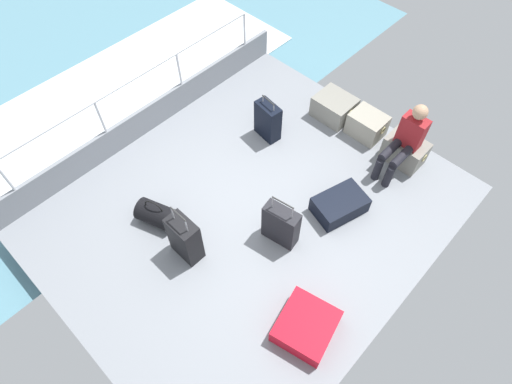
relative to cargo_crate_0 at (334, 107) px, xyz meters
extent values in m
cube|color=gray|center=(0.30, -2.16, -0.21)|extent=(4.40, 5.20, 0.06)
cube|color=gray|center=(-1.87, -2.16, 0.05)|extent=(0.06, 5.20, 0.45)
cylinder|color=silver|center=(-1.87, -4.24, 0.32)|extent=(0.04, 0.04, 1.00)
cylinder|color=silver|center=(-1.87, -2.86, 0.32)|extent=(0.04, 0.04, 1.00)
cylinder|color=silver|center=(-1.87, -1.47, 0.32)|extent=(0.04, 0.04, 1.00)
cylinder|color=silver|center=(-1.87, -0.08, 0.32)|extent=(0.04, 0.04, 1.00)
cylinder|color=silver|center=(-1.87, -2.16, 0.82)|extent=(0.04, 4.16, 0.04)
plane|color=#598C9E|center=(-6.90, -2.16, -0.53)|extent=(12.00, 12.00, 0.00)
cube|color=white|center=(-3.30, -2.16, -0.52)|extent=(2.40, 7.28, 0.01)
cube|color=gray|center=(0.00, 0.00, 0.00)|extent=(0.58, 0.50, 0.35)
torus|color=tan|center=(-0.30, 0.00, 0.07)|extent=(0.02, 0.12, 0.12)
torus|color=tan|center=(0.30, 0.00, 0.07)|extent=(0.02, 0.12, 0.12)
cube|color=#9E9989|center=(0.60, 0.03, 0.01)|extent=(0.52, 0.41, 0.37)
torus|color=tan|center=(0.33, 0.03, 0.08)|extent=(0.02, 0.12, 0.12)
torus|color=tan|center=(0.87, 0.03, 0.08)|extent=(0.02, 0.12, 0.12)
cube|color=gray|center=(1.29, -0.02, 0.02)|extent=(0.57, 0.38, 0.39)
torus|color=tan|center=(0.99, -0.02, 0.09)|extent=(0.02, 0.12, 0.12)
torus|color=tan|center=(1.59, -0.02, 0.09)|extent=(0.02, 0.12, 0.12)
cube|color=maroon|center=(1.29, -0.07, 0.45)|extent=(0.34, 0.20, 0.48)
sphere|color=tan|center=(1.29, -0.07, 0.81)|extent=(0.20, 0.20, 0.20)
cylinder|color=black|center=(1.38, -0.37, 0.25)|extent=(0.12, 0.40, 0.12)
cylinder|color=black|center=(1.38, -0.57, 0.02)|extent=(0.11, 0.11, 0.39)
cylinder|color=black|center=(1.20, -0.37, 0.25)|extent=(0.12, 0.40, 0.12)
cylinder|color=black|center=(1.20, -0.57, 0.02)|extent=(0.11, 0.11, 0.39)
cube|color=black|center=(1.16, -1.37, -0.05)|extent=(0.62, 0.78, 0.25)
cube|color=green|center=(1.26, -1.04, -0.01)|extent=(0.05, 0.02, 0.08)
cube|color=black|center=(0.17, -3.19, 0.16)|extent=(0.40, 0.23, 0.68)
cylinder|color=#A5A8AD|center=(0.05, -3.19, 0.61)|extent=(0.02, 0.02, 0.22)
cylinder|color=#A5A8AD|center=(0.29, -3.19, 0.61)|extent=(0.02, 0.02, 0.22)
cylinder|color=#2D2D2D|center=(0.17, -3.19, 0.72)|extent=(0.26, 0.02, 0.02)
cube|color=white|center=(0.17, -3.07, 0.22)|extent=(0.05, 0.01, 0.08)
cube|color=#B70C1E|center=(1.87, -2.92, -0.06)|extent=(0.73, 0.76, 0.24)
cube|color=white|center=(1.80, -2.60, -0.01)|extent=(0.05, 0.02, 0.08)
cube|color=black|center=(-0.47, -1.02, 0.12)|extent=(0.43, 0.26, 0.60)
cylinder|color=#A5A8AD|center=(-0.59, -1.01, 0.47)|extent=(0.02, 0.02, 0.11)
cylinder|color=#A5A8AD|center=(-0.35, -1.04, 0.47)|extent=(0.02, 0.02, 0.11)
cylinder|color=#2D2D2D|center=(-0.47, -1.02, 0.53)|extent=(0.26, 0.05, 0.02)
cube|color=white|center=(-0.46, -0.92, 0.23)|extent=(0.05, 0.01, 0.08)
cube|color=black|center=(0.87, -2.23, 0.13)|extent=(0.48, 0.27, 0.61)
cylinder|color=#A5A8AD|center=(0.74, -2.25, 0.53)|extent=(0.02, 0.02, 0.20)
cylinder|color=#A5A8AD|center=(1.00, -2.21, 0.53)|extent=(0.02, 0.02, 0.20)
cylinder|color=#2D2D2D|center=(0.87, -2.23, 0.63)|extent=(0.29, 0.07, 0.02)
cube|color=green|center=(0.85, -2.13, 0.22)|extent=(0.05, 0.01, 0.08)
cylinder|color=black|center=(-0.47, -3.16, -0.03)|extent=(0.56, 0.45, 0.30)
torus|color=black|center=(-0.47, -3.16, 0.13)|extent=(0.25, 0.10, 0.26)
camera|label=1|loc=(2.50, -4.38, 4.65)|focal=29.76mm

